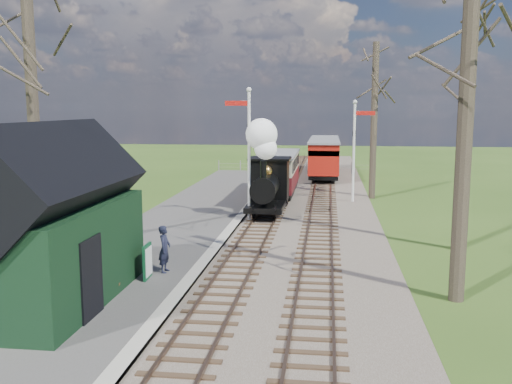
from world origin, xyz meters
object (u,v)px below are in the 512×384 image
red_carriage_b (324,153)px  person (165,249)px  coach (278,172)px  locomotive (267,174)px  station_shed (50,225)px  bench (114,271)px  sign_board (148,261)px  red_carriage_a (324,159)px  semaphore_far (355,143)px  semaphore_near (248,145)px

red_carriage_b → person: size_ratio=3.73×
coach → locomotive: bearing=-90.1°
station_shed → locomotive: size_ratio=1.36×
red_carriage_b → bench: size_ratio=3.41×
station_shed → coach: 19.81m
coach → station_shed: bearing=-102.5°
coach → bench: (-3.21, -17.77, -0.94)m
red_carriage_b → station_shed: bearing=-101.8°
coach → sign_board: size_ratio=7.00×
coach → person: bearing=-97.4°
station_shed → locomotive: bearing=72.1°
red_carriage_a → bench: size_ratio=3.41×
station_shed → semaphore_far: 20.01m
station_shed → coach: size_ratio=0.85×
locomotive → red_carriage_b: size_ratio=0.84×
bench → person: 1.86m
semaphore_far → red_carriage_b: size_ratio=1.03×
station_shed → semaphore_far: (8.67, 18.00, 1.08)m
semaphore_far → coach: 4.91m
bench → semaphore_near: bearing=76.8°
semaphore_near → semaphore_far: 7.91m
sign_board → bench: size_ratio=0.65×
red_carriage_a → red_carriage_b: (0.00, 5.50, 0.00)m
coach → bench: 18.08m
semaphore_far → station_shed: bearing=-115.7°
coach → red_carriage_a: size_ratio=1.34×
station_shed → red_carriage_a: size_ratio=1.14×
station_shed → bench: (1.08, 1.55, -1.64)m
semaphore_far → locomotive: semaphore_far is taller
red_carriage_b → sign_board: bearing=-99.3°
semaphore_near → red_carriage_b: 21.32m
semaphore_near → red_carriage_a: semaphore_near is taller
station_shed → sign_board: bearing=50.9°
red_carriage_b → bench: (-5.81, -31.41, -0.98)m
locomotive → red_carriage_a: locomotive is taller
coach → semaphore_far: bearing=-16.8°
person → coach: bearing=-5.6°
red_carriage_a → sign_board: red_carriage_a is taller
station_shed → bench: 2.51m
red_carriage_a → locomotive: bearing=-100.4°
coach → bench: size_ratio=4.57×
locomotive → red_carriage_b: (2.61, 19.71, -0.53)m
semaphore_near → locomotive: size_ratio=1.34×
semaphore_near → coach: size_ratio=0.84×
locomotive → bench: bearing=-105.3°
semaphore_far → coach: (-4.37, 1.32, -1.79)m
semaphore_far → person: semaphore_far is taller
locomotive → coach: size_ratio=0.62×
semaphore_far → red_carriage_b: (-1.77, 14.96, -1.75)m
station_shed → locomotive: (4.29, 13.26, -0.14)m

